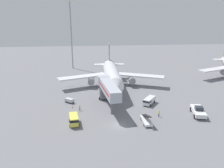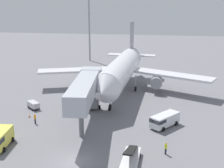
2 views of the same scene
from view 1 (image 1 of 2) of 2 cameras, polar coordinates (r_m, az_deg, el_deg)
ground_plane at (r=54.44m, az=1.69°, el=-10.46°), size 300.00×300.00×0.00m
airplane_at_gate at (r=80.78m, az=-0.09°, el=2.51°), size 38.92×36.69×14.19m
jet_bridge at (r=63.31m, az=-1.12°, el=-0.94°), size 5.20×17.97×7.49m
pushback_tug at (r=63.52m, az=21.01°, el=-6.38°), size 4.46×7.82×2.44m
belt_loader_truck at (r=55.97m, az=8.72°, el=-9.01°), size 2.12×5.70×2.85m
service_van_near_right at (r=55.14m, az=-9.64°, el=-8.85°), size 2.62×4.76×2.25m
service_van_far_right at (r=67.15m, az=9.39°, el=-4.17°), size 4.75×5.36×1.98m
baggage_cart_mid_right at (r=68.71m, az=-10.71°, el=-4.10°), size 2.90×2.70×1.32m
ground_crew_worker_foreground at (r=59.76m, az=11.79°, el=-7.30°), size 0.41×0.41×1.65m
ground_crew_worker_midground at (r=62.66m, az=-8.17°, el=-5.94°), size 0.41×0.41×1.66m
safety_cone_alpha at (r=65.18m, az=-9.98°, el=-5.72°), size 0.31×0.31×0.48m
apron_light_mast at (r=111.25m, az=-10.41°, el=14.81°), size 2.40×2.40×32.12m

